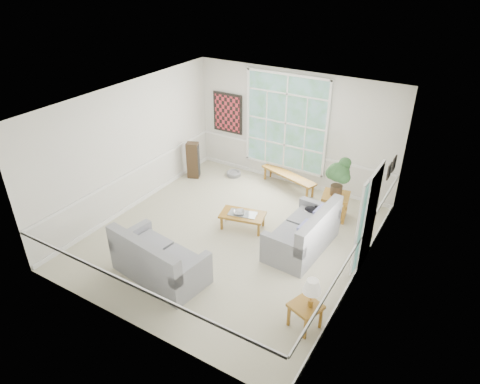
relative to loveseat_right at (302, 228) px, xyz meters
name	(u,v)px	position (x,y,z in m)	size (l,w,h in m)	color
floor	(231,237)	(-1.46, -0.42, -0.49)	(5.50, 6.00, 0.01)	#B0AB90
ceiling	(230,103)	(-1.46, -0.42, 2.51)	(5.50, 6.00, 0.02)	white
wall_back	(293,129)	(-1.46, 2.58, 1.01)	(5.50, 0.02, 3.00)	silver
wall_front	(124,254)	(-1.46, -3.42, 1.01)	(5.50, 0.02, 3.00)	silver
wall_left	(130,148)	(-4.21, -0.42, 1.01)	(0.02, 6.00, 3.00)	silver
wall_right	(365,213)	(1.29, -0.42, 1.01)	(0.02, 6.00, 3.00)	silver
window_back	(286,123)	(-1.66, 2.54, 1.16)	(2.30, 0.08, 2.40)	white
entry_door	(369,218)	(1.25, 0.18, 0.56)	(0.08, 0.90, 2.10)	white
door_sidelight	(359,230)	(1.25, -0.45, 0.66)	(0.08, 0.26, 1.90)	white
wall_art	(228,113)	(-3.41, 2.53, 1.11)	(0.90, 0.06, 1.10)	maroon
wall_frame_near	(389,171)	(1.25, 1.33, 1.06)	(0.04, 0.26, 0.32)	black
wall_frame_far	(394,164)	(1.25, 1.73, 1.06)	(0.04, 0.26, 0.32)	black
loveseat_right	(302,228)	(0.00, 0.00, 0.00)	(0.93, 1.80, 0.98)	gray
loveseat_front	(160,254)	(-1.94, -2.19, 0.01)	(1.82, 0.94, 0.99)	gray
coffee_table	(243,221)	(-1.43, 0.00, -0.30)	(0.98, 0.54, 0.37)	#8E5F1E
pewter_bowl	(239,212)	(-1.49, -0.03, -0.09)	(0.30, 0.30, 0.07)	#9A9BA0
window_bench	(288,181)	(-1.36, 2.23, -0.29)	(1.68, 0.33, 0.39)	#8E5F1E
end_table	(335,206)	(0.18, 1.49, -0.19)	(0.60, 0.60, 0.60)	#8E5F1E
houseplant	(338,176)	(0.16, 1.51, 0.57)	(0.54, 0.54, 0.93)	#274C25
side_table	(305,316)	(0.94, -1.97, -0.25)	(0.46, 0.46, 0.47)	#8E5F1E
table_lamp	(311,293)	(1.00, -1.96, 0.25)	(0.31, 0.31, 0.53)	white
pet_bed	(234,174)	(-2.96, 2.09, -0.43)	(0.41, 0.41, 0.12)	slate
floor_speaker	(193,160)	(-3.86, 1.46, 0.02)	(0.31, 0.25, 1.01)	#382717
cat	(312,210)	(-0.07, 0.64, 0.09)	(0.32, 0.23, 0.15)	black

